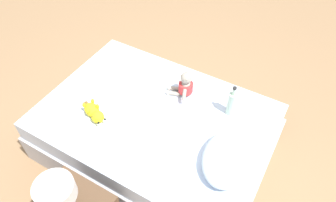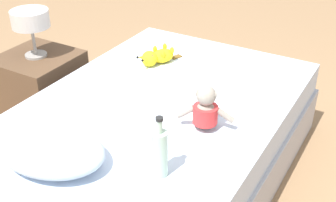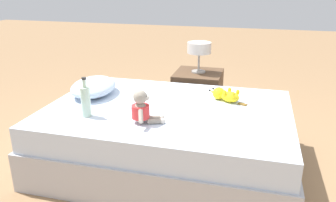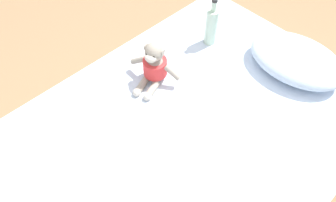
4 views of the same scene
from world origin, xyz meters
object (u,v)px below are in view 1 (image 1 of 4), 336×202
at_px(bed, 156,133).
at_px(plush_yellow_creature, 94,112).
at_px(bedside_lamp, 56,192).
at_px(pillow, 228,158).
at_px(plush_monkey, 185,86).
at_px(glass_bottle, 231,103).

relative_size(bed, plush_yellow_creature, 5.90).
bearing_deg(bedside_lamp, pillow, 138.18).
bearing_deg(pillow, plush_monkey, -127.87).
relative_size(bed, glass_bottle, 6.58).
xyz_separation_m(bed, plush_yellow_creature, (0.26, -0.41, 0.29)).
distance_m(plush_monkey, glass_bottle, 0.42).
distance_m(plush_yellow_creature, glass_bottle, 1.09).
distance_m(pillow, plush_yellow_creature, 1.10).
xyz_separation_m(bed, glass_bottle, (-0.32, 0.52, 0.36)).
xyz_separation_m(plush_monkey, bedside_lamp, (1.29, -0.16, 0.17)).
height_order(pillow, plush_monkey, plush_monkey).
bearing_deg(bed, plush_yellow_creature, -57.57).
bearing_deg(pillow, bedside_lamp, -41.82).
relative_size(plush_yellow_creature, glass_bottle, 1.12).
xyz_separation_m(pillow, glass_bottle, (-0.45, -0.17, 0.05)).
xyz_separation_m(pillow, bedside_lamp, (0.84, -0.75, 0.20)).
distance_m(plush_monkey, plush_yellow_creature, 0.77).
relative_size(bed, bedside_lamp, 6.17).
distance_m(bed, bedside_lamp, 1.10).
relative_size(pillow, plush_monkey, 1.94).
relative_size(plush_monkey, plush_yellow_creature, 0.87).
distance_m(glass_bottle, bedside_lamp, 1.42).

